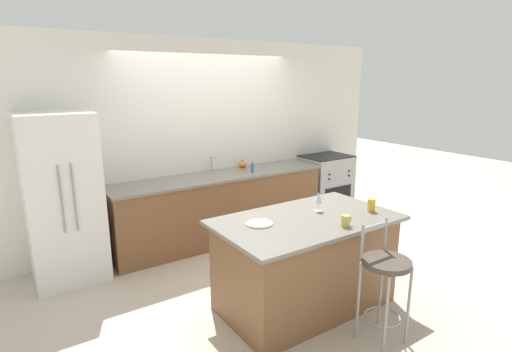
{
  "coord_description": "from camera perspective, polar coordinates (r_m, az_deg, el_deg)",
  "views": [
    {
      "loc": [
        -2.5,
        -4.23,
        2.18
      ],
      "look_at": [
        -0.05,
        -0.58,
        1.1
      ],
      "focal_mm": 28.0,
      "sensor_mm": 36.0,
      "label": 1
    }
  ],
  "objects": [
    {
      "name": "sink_faucet",
      "position": [
        5.55,
        -6.32,
        2.02
      ],
      "size": [
        0.02,
        0.13,
        0.22
      ],
      "color": "#ADAFB5",
      "rests_on": "back_counter"
    },
    {
      "name": "bar_stool_near",
      "position": [
        3.55,
        17.91,
        -13.37
      ],
      "size": [
        0.4,
        0.4,
        1.04
      ],
      "color": "#99999E",
      "rests_on": "ground_plane"
    },
    {
      "name": "wall_back",
      "position": [
        5.62,
        -7.04,
        5.16
      ],
      "size": [
        6.0,
        0.07,
        2.7
      ],
      "color": "silver",
      "rests_on": "ground_plane"
    },
    {
      "name": "refrigerator",
      "position": [
        4.79,
        -25.87,
        -2.89
      ],
      "size": [
        0.74,
        0.74,
        1.84
      ],
      "color": "white",
      "rests_on": "ground_plane"
    },
    {
      "name": "coffee_mug",
      "position": [
        3.64,
        12.71,
        -6.26
      ],
      "size": [
        0.11,
        0.08,
        0.1
      ],
      "color": "#C1B251",
      "rests_on": "kitchen_island"
    },
    {
      "name": "soap_bottle",
      "position": [
        5.51,
        -0.52,
        1.16
      ],
      "size": [
        0.05,
        0.05,
        0.14
      ],
      "color": "teal",
      "rests_on": "back_counter"
    },
    {
      "name": "wine_glass",
      "position": [
        3.96,
        8.91,
        -3.06
      ],
      "size": [
        0.08,
        0.08,
        0.2
      ],
      "color": "white",
      "rests_on": "kitchen_island"
    },
    {
      "name": "oven_range",
      "position": [
        6.67,
        9.84,
        -1.19
      ],
      "size": [
        0.77,
        0.62,
        0.97
      ],
      "color": "#ADAFB5",
      "rests_on": "ground_plane"
    },
    {
      "name": "kitchen_island",
      "position": [
        3.97,
        7.05,
        -12.11
      ],
      "size": [
        1.72,
        1.02,
        0.9
      ],
      "color": "brown",
      "rests_on": "ground_plane"
    },
    {
      "name": "tumbler_cup",
      "position": [
        4.1,
        16.15,
        -4.02
      ],
      "size": [
        0.08,
        0.08,
        0.13
      ],
      "color": "gold",
      "rests_on": "kitchen_island"
    },
    {
      "name": "back_counter",
      "position": [
        5.53,
        -5.18,
        -4.39
      ],
      "size": [
        3.02,
        0.71,
        0.92
      ],
      "color": "brown",
      "rests_on": "ground_plane"
    },
    {
      "name": "ground_plane",
      "position": [
        5.38,
        -3.03,
        -10.18
      ],
      "size": [
        18.0,
        18.0,
        0.0
      ],
      "primitive_type": "plane",
      "color": "beige"
    },
    {
      "name": "pumpkin_decoration",
      "position": [
        5.8,
        -1.93,
        1.68
      ],
      "size": [
        0.12,
        0.12,
        0.11
      ],
      "color": "orange",
      "rests_on": "back_counter"
    },
    {
      "name": "dinner_plate",
      "position": [
        3.61,
        0.47,
        -6.77
      ],
      "size": [
        0.25,
        0.25,
        0.02
      ],
      "color": "beige",
      "rests_on": "kitchen_island"
    }
  ]
}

